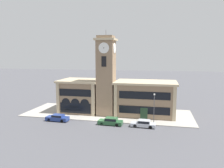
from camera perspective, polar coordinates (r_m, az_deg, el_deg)
ground_plane at (r=45.34m, az=-3.12°, el=-9.86°), size 300.00×300.00×0.00m
sidewalk_kerb at (r=51.50m, az=-1.12°, el=-7.62°), size 38.19×13.30×0.15m
clock_tower at (r=48.48m, az=-1.55°, el=2.09°), size 4.43×4.43×18.94m
town_hall_left_wing at (r=53.15m, az=-8.01°, el=-2.99°), size 9.75×8.69×7.73m
town_hall_right_wing at (r=49.97m, az=8.73°, el=-3.69°), size 13.63×8.69×7.73m
parked_car_near at (r=46.99m, az=-14.02°, el=-8.52°), size 4.80×2.02×1.39m
parked_car_mid at (r=43.29m, az=-0.33°, el=-9.66°), size 4.87×2.08×1.44m
parked_car_far at (r=42.41m, az=8.24°, el=-10.15°), size 4.69×1.98×1.38m
street_lamp at (r=43.48m, az=10.95°, el=-5.18°), size 0.36×0.36×6.02m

